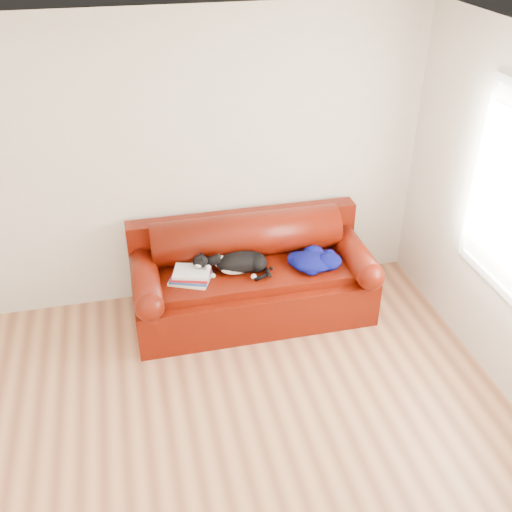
{
  "coord_description": "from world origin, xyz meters",
  "views": [
    {
      "loc": [
        -0.39,
        -2.81,
        3.37
      ],
      "look_at": [
        0.58,
        1.35,
        0.7
      ],
      "focal_mm": 42.0,
      "sensor_mm": 36.0,
      "label": 1
    }
  ],
  "objects_px": {
    "sofa_base": "(252,291)",
    "book_stack": "(191,275)",
    "blanket": "(314,260)",
    "cat": "(240,263)"
  },
  "relations": [
    {
      "from": "cat",
      "to": "book_stack",
      "type": "bearing_deg",
      "value": -153.45
    },
    {
      "from": "cat",
      "to": "blanket",
      "type": "height_order",
      "value": "cat"
    },
    {
      "from": "cat",
      "to": "blanket",
      "type": "bearing_deg",
      "value": 16.14
    },
    {
      "from": "blanket",
      "to": "cat",
      "type": "bearing_deg",
      "value": 174.46
    },
    {
      "from": "sofa_base",
      "to": "cat",
      "type": "relative_size",
      "value": 3.54
    },
    {
      "from": "sofa_base",
      "to": "book_stack",
      "type": "xyz_separation_m",
      "value": [
        -0.55,
        -0.08,
        0.31
      ]
    },
    {
      "from": "cat",
      "to": "blanket",
      "type": "relative_size",
      "value": 1.3
    },
    {
      "from": "blanket",
      "to": "sofa_base",
      "type": "bearing_deg",
      "value": 168.59
    },
    {
      "from": "book_stack",
      "to": "cat",
      "type": "relative_size",
      "value": 0.68
    },
    {
      "from": "sofa_base",
      "to": "blanket",
      "type": "xyz_separation_m",
      "value": [
        0.53,
        -0.11,
        0.32
      ]
    }
  ]
}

